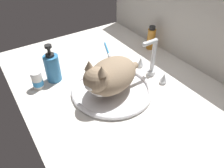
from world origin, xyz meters
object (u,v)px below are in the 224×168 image
object	(u,v)px
faucet	(152,62)
amber_bottle	(151,38)
cat	(109,76)
pill_bottle	(37,80)
sink_basin	(112,89)
soap_pump_bottle	(52,67)
toothbrush	(108,50)

from	to	relation	value
faucet	amber_bottle	distance (cm)	26.55
cat	pill_bottle	bearing A→B (deg)	-131.20
sink_basin	faucet	distance (cm)	23.12
amber_bottle	cat	bearing A→B (deg)	-63.70
faucet	soap_pump_bottle	world-z (taller)	faucet
cat	amber_bottle	size ratio (longest dim) A/B	2.51
faucet	soap_pump_bottle	bearing A→B (deg)	-118.85
amber_bottle	soap_pump_bottle	bearing A→B (deg)	-92.14
sink_basin	soap_pump_bottle	bearing A→B (deg)	-141.08
cat	toothbrush	bearing A→B (deg)	148.66
toothbrush	soap_pump_bottle	bearing A→B (deg)	-75.88
cat	amber_bottle	bearing A→B (deg)	116.30
sink_basin	cat	xyz separation A→B (cm)	(0.64, -1.81, 8.30)
pill_bottle	toothbrush	distance (cm)	44.69
amber_bottle	faucet	bearing A→B (deg)	-41.39
amber_bottle	pill_bottle	world-z (taller)	amber_bottle
toothbrush	amber_bottle	bearing A→B (deg)	63.78
sink_basin	cat	size ratio (longest dim) A/B	1.05
faucet	soap_pump_bottle	distance (cm)	45.70
cat	sink_basin	bearing A→B (deg)	109.46
faucet	cat	bearing A→B (deg)	-88.48
soap_pump_bottle	toothbrush	distance (cm)	36.84
sink_basin	pill_bottle	xyz separation A→B (cm)	(-20.48, -25.93, 2.96)
cat	pill_bottle	xyz separation A→B (cm)	(-21.12, -24.12, -5.34)
cat	toothbrush	size ratio (longest dim) A/B	2.11
soap_pump_bottle	sink_basin	bearing A→B (deg)	38.92
soap_pump_bottle	amber_bottle	bearing A→B (deg)	87.86
faucet	pill_bottle	bearing A→B (deg)	-113.04
pill_bottle	toothbrush	world-z (taller)	pill_bottle
soap_pump_bottle	pill_bottle	bearing A→B (deg)	-79.01
pill_bottle	toothbrush	bearing A→B (deg)	103.54
sink_basin	faucet	xyz separation A→B (cm)	(0.00, 22.22, 6.37)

